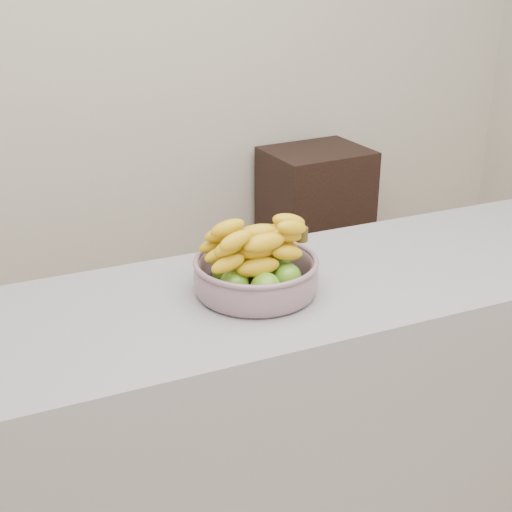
{
  "coord_description": "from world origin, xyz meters",
  "views": [
    {
      "loc": [
        -0.76,
        -1.06,
        1.71
      ],
      "look_at": [
        -0.1,
        0.43,
        1.0
      ],
      "focal_mm": 50.0,
      "sensor_mm": 36.0,
      "label": 1
    }
  ],
  "objects": [
    {
      "name": "cabinet",
      "position": [
        0.8,
        1.78,
        0.42
      ],
      "size": [
        0.49,
        0.4,
        0.84
      ],
      "primitive_type": "cube",
      "rotation": [
        0.0,
        0.0,
        0.07
      ],
      "color": "black",
      "rests_on": "ground"
    },
    {
      "name": "fruit_bowl",
      "position": [
        -0.11,
        0.43,
        0.96
      ],
      "size": [
        0.32,
        0.32,
        0.18
      ],
      "rotation": [
        0.0,
        0.0,
        -0.11
      ],
      "color": "#888FA4",
      "rests_on": "counter"
    },
    {
      "name": "counter",
      "position": [
        0.0,
        0.43,
        0.45
      ],
      "size": [
        2.0,
        0.6,
        0.9
      ],
      "primitive_type": "cube",
      "color": "gray",
      "rests_on": "ground"
    }
  ]
}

